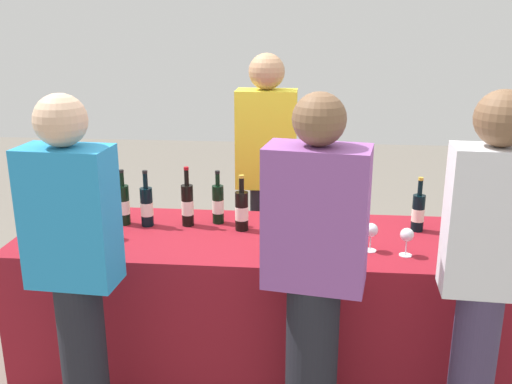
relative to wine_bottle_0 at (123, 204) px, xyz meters
The scene contains 20 objects.
ground_plane 1.18m from the wine_bottle_0, ahead, with size 12.00×12.00×0.00m, color slate.
tasting_table 0.93m from the wine_bottle_0, ahead, with size 2.59×0.83×0.77m, color maroon.
wine_bottle_0 is the anchor object (origin of this frame).
wine_bottle_1 0.14m from the wine_bottle_0, ahead, with size 0.07×0.07×0.32m.
wine_bottle_2 0.37m from the wine_bottle_0, ahead, with size 0.07×0.07×0.34m.
wine_bottle_3 0.54m from the wine_bottle_0, ahead, with size 0.07×0.07×0.31m.
wine_bottle_4 0.68m from the wine_bottle_0, ahead, with size 0.07×0.07×0.32m.
wine_bottle_5 1.05m from the wine_bottle_0, ahead, with size 0.07×0.07×0.30m.
wine_bottle_6 1.66m from the wine_bottle_0, ahead, with size 0.07×0.07×0.31m.
wine_glass_0 0.39m from the wine_bottle_0, 117.68° to the right, with size 0.07×0.07×0.15m.
wine_glass_1 0.23m from the wine_bottle_0, 91.41° to the right, with size 0.07×0.07×0.14m.
wine_glass_2 0.92m from the wine_bottle_0, 22.03° to the right, with size 0.06×0.06×0.13m.
wine_glass_3 1.02m from the wine_bottle_0, 17.70° to the right, with size 0.07×0.07×0.14m.
wine_glass_4 1.39m from the wine_bottle_0, 11.28° to the right, with size 0.07×0.07×0.15m.
wine_glass_5 1.57m from the wine_bottle_0, 11.65° to the right, with size 0.07×0.07×0.15m.
ice_bucket 0.24m from the wine_bottle_0, 169.44° to the right, with size 0.20×0.20×0.21m, color silver.
server_pouring 0.98m from the wine_bottle_0, 38.25° to the left, with size 0.39×0.23×1.70m.
guest_0 0.83m from the wine_bottle_0, 86.61° to the right, with size 0.39×0.23×1.63m.
guest_1 1.32m from the wine_bottle_0, 34.99° to the right, with size 0.46×0.30×1.64m.
guest_2 1.94m from the wine_bottle_0, 23.91° to the right, with size 0.36×0.22×1.66m.
Camera 1 is at (0.27, -2.93, 1.92)m, focal length 40.66 mm.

